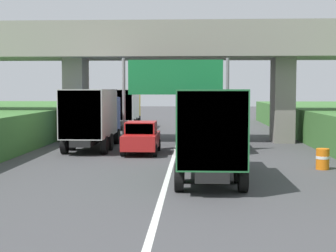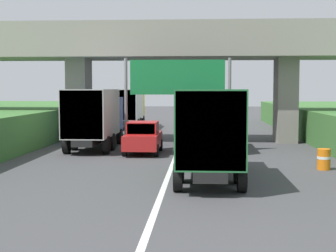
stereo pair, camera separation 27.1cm
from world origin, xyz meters
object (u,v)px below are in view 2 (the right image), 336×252
at_px(car_red, 143,138).
at_px(truck_green, 209,129).
at_px(overhead_highway_sign, 177,83).
at_px(truck_blue, 95,116).
at_px(truck_yellow, 128,106).
at_px(construction_barrel_3, 324,159).
at_px(truck_black, 204,116).

bearing_deg(car_red, truck_green, -66.73).
relative_size(overhead_highway_sign, truck_blue, 0.81).
distance_m(truck_yellow, car_red, 18.32).
xyz_separation_m(truck_yellow, construction_barrel_3, (11.68, -23.04, -1.47)).
distance_m(overhead_highway_sign, car_red, 3.57).
relative_size(truck_black, truck_blue, 1.00).
xyz_separation_m(truck_green, construction_barrel_3, (4.96, 2.79, -1.47)).
bearing_deg(truck_blue, car_red, -32.35).
distance_m(overhead_highway_sign, truck_green, 9.18).
distance_m(truck_green, car_red, 8.62).
distance_m(overhead_highway_sign, truck_blue, 5.20).
bearing_deg(truck_black, truck_blue, -176.25).
bearing_deg(truck_green, truck_yellow, 104.59).
height_order(car_red, construction_barrel_3, car_red).
distance_m(truck_blue, car_red, 3.70).
height_order(truck_yellow, truck_green, same).
xyz_separation_m(overhead_highway_sign, truck_black, (1.47, 1.31, -1.85)).
bearing_deg(truck_yellow, truck_green, -75.41).
distance_m(overhead_highway_sign, truck_black, 2.70).
xyz_separation_m(overhead_highway_sign, car_red, (-1.78, -1.00, -2.92)).
bearing_deg(truck_blue, truck_green, -56.84).
xyz_separation_m(truck_blue, construction_barrel_3, (11.33, -6.95, -1.47)).
xyz_separation_m(truck_green, car_red, (-3.38, 7.85, -1.08)).
relative_size(truck_black, truck_green, 1.00).
relative_size(truck_yellow, truck_black, 1.00).
bearing_deg(truck_yellow, truck_black, -67.15).
bearing_deg(car_red, overhead_highway_sign, 29.15).
xyz_separation_m(truck_black, construction_barrel_3, (5.07, -7.37, -1.47)).
bearing_deg(truck_green, overhead_highway_sign, 100.20).
height_order(overhead_highway_sign, truck_black, overhead_highway_sign).
xyz_separation_m(truck_black, truck_green, (0.12, -10.16, 0.00)).
distance_m(truck_green, truck_blue, 11.64).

